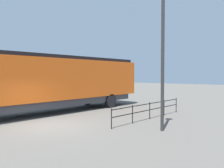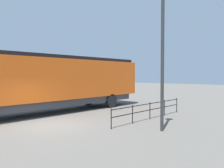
% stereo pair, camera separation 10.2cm
% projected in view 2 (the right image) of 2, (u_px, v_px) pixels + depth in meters
% --- Properties ---
extents(ground_plane, '(120.00, 120.00, 0.00)m').
position_uv_depth(ground_plane, '(51.00, 126.00, 12.71)').
color(ground_plane, '#666059').
extents(locomotive, '(3.05, 17.25, 4.01)m').
position_uv_depth(locomotive, '(49.00, 81.00, 16.99)').
color(locomotive, '#D15114').
rests_on(locomotive, ground_plane).
extents(lamp_post, '(0.48, 0.48, 6.98)m').
position_uv_depth(lamp_post, '(163.00, 32.00, 11.49)').
color(lamp_post, '#2D2D2D').
rests_on(lamp_post, ground_plane).
extents(platform_fence, '(0.05, 7.14, 1.02)m').
position_uv_depth(platform_fence, '(150.00, 108.00, 14.72)').
color(platform_fence, black).
rests_on(platform_fence, ground_plane).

